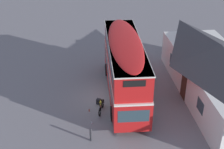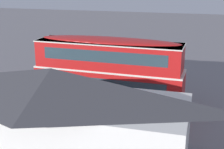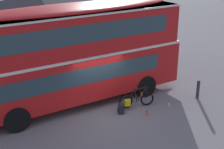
{
  "view_description": "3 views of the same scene",
  "coord_description": "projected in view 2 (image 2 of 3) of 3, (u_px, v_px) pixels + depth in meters",
  "views": [
    {
      "loc": [
        20.45,
        -1.72,
        13.67
      ],
      "look_at": [
        -0.71,
        0.53,
        1.79
      ],
      "focal_mm": 49.53,
      "sensor_mm": 36.0,
      "label": 1
    },
    {
      "loc": [
        -6.9,
        23.14,
        8.96
      ],
      "look_at": [
        -0.61,
        1.03,
        2.01
      ],
      "focal_mm": 52.8,
      "sensor_mm": 36.0,
      "label": 2
    },
    {
      "loc": [
        -7.03,
        -11.69,
        7.25
      ],
      "look_at": [
        1.1,
        0.78,
        1.35
      ],
      "focal_mm": 52.73,
      "sensor_mm": 36.0,
      "label": 3
    }
  ],
  "objects": [
    {
      "name": "water_bottle_clear_plastic",
      "position": [
        78.0,
        85.0,
        27.67
      ],
      "size": [
        0.08,
        0.08,
        0.22
      ],
      "color": "silver",
      "rests_on": "ground"
    },
    {
      "name": "pub_building",
      "position": [
        53.0,
        108.0,
        17.25
      ],
      "size": [
        14.33,
        5.49,
        4.46
      ],
      "color": "silver",
      "rests_on": "ground"
    },
    {
      "name": "water_bottle_red_squeeze",
      "position": [
        95.0,
        86.0,
        27.4
      ],
      "size": [
        0.08,
        0.08,
        0.21
      ],
      "color": "#D84C33",
      "rests_on": "ground"
    },
    {
      "name": "kerb_bollard",
      "position": [
        59.0,
        78.0,
        28.14
      ],
      "size": [
        0.16,
        0.16,
        0.97
      ],
      "color": "#333338",
      "rests_on": "ground"
    },
    {
      "name": "touring_bicycle",
      "position": [
        91.0,
        86.0,
        26.49
      ],
      "size": [
        1.71,
        0.65,
        1.04
      ],
      "color": "black",
      "rests_on": "ground"
    },
    {
      "name": "double_decker_bus",
      "position": [
        109.0,
        68.0,
        23.44
      ],
      "size": [
        10.73,
        2.89,
        4.79
      ],
      "color": "black",
      "rests_on": "ground"
    },
    {
      "name": "ground_plane",
      "position": [
        108.0,
        95.0,
        25.71
      ],
      "size": [
        120.0,
        120.0,
        0.0
      ],
      "primitive_type": "plane",
      "color": "slate"
    },
    {
      "name": "backpack_on_ground",
      "position": [
        103.0,
        88.0,
        26.41
      ],
      "size": [
        0.37,
        0.39,
        0.51
      ],
      "color": "black",
      "rests_on": "ground"
    }
  ]
}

